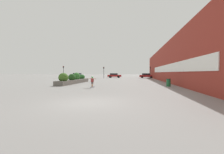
{
  "coord_description": "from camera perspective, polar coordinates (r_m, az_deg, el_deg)",
  "views": [
    {
      "loc": [
        2.42,
        -7.56,
        1.58
      ],
      "look_at": [
        -1.61,
        19.04,
        0.82
      ],
      "focal_mm": 24.0,
      "sensor_mm": 36.0,
      "label": 1
    }
  ],
  "objects": [
    {
      "name": "traffic_light_left",
      "position": [
        42.18,
        -3.17,
        2.49
      ],
      "size": [
        0.28,
        0.3,
        3.23
      ],
      "color": "black",
      "rests_on": "ground_plane"
    },
    {
      "name": "car_leftmost",
      "position": [
        47.87,
        0.92,
        0.64
      ],
      "size": [
        4.28,
        2.03,
        1.41
      ],
      "rotation": [
        0.0,
        0.0,
        -1.57
      ],
      "color": "maroon",
      "rests_on": "ground_plane"
    },
    {
      "name": "skateboarder",
      "position": [
        16.01,
        -7.54,
        -1.32
      ],
      "size": [
        0.97,
        0.51,
        1.12
      ],
      "rotation": [
        0.0,
        0.0,
        -0.45
      ],
      "color": "tan",
      "rests_on": "skateboard"
    },
    {
      "name": "traffic_light_right",
      "position": [
        41.04,
        14.38,
        2.47
      ],
      "size": [
        0.28,
        0.3,
        3.23
      ],
      "color": "black",
      "rests_on": "ground_plane"
    },
    {
      "name": "traffic_light_far_left",
      "position": [
        46.16,
        -18.02,
        2.57
      ],
      "size": [
        0.28,
        0.3,
        3.54
      ],
      "color": "black",
      "rests_on": "ground_plane"
    },
    {
      "name": "planter_box",
      "position": [
        22.84,
        -14.3,
        -0.92
      ],
      "size": [
        1.28,
        9.7,
        1.61
      ],
      "color": "#605B54",
      "rests_on": "ground_plane"
    },
    {
      "name": "building_wall_right",
      "position": [
        29.07,
        19.37,
        4.8
      ],
      "size": [
        0.67,
        49.3,
        6.49
      ],
      "color": "maroon",
      "rests_on": "ground_plane"
    },
    {
      "name": "skateboard",
      "position": [
        16.06,
        -7.53,
        -3.81
      ],
      "size": [
        0.42,
        0.64,
        0.09
      ],
      "rotation": [
        0.0,
        0.0,
        -0.45
      ],
      "color": "navy",
      "rests_on": "ground_plane"
    },
    {
      "name": "trash_bin",
      "position": [
        18.48,
        20.71,
        -2.0
      ],
      "size": [
        0.49,
        0.49,
        0.89
      ],
      "color": "#1E5B33",
      "rests_on": "ground_plane"
    },
    {
      "name": "ground_plane",
      "position": [
        8.09,
        -9.11,
        -9.68
      ],
      "size": [
        300.0,
        300.0,
        0.0
      ],
      "primitive_type": "plane",
      "color": "gray"
    },
    {
      "name": "car_center_left",
      "position": [
        46.16,
        12.99,
        0.54
      ],
      "size": [
        4.25,
        1.96,
        1.41
      ],
      "rotation": [
        0.0,
        0.0,
        -1.57
      ],
      "color": "maroon",
      "rests_on": "ground_plane"
    },
    {
      "name": "car_center_right",
      "position": [
        48.15,
        -13.22,
        0.64
      ],
      "size": [
        3.98,
        1.84,
        1.49
      ],
      "rotation": [
        0.0,
        0.0,
        1.57
      ],
      "color": "#BCBCC1",
      "rests_on": "ground_plane"
    },
    {
      "name": "car_rightmost",
      "position": [
        50.54,
        25.36,
        0.59
      ],
      "size": [
        4.48,
        1.87,
        1.53
      ],
      "rotation": [
        0.0,
        0.0,
        -1.57
      ],
      "color": "silver",
      "rests_on": "ground_plane"
    }
  ]
}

